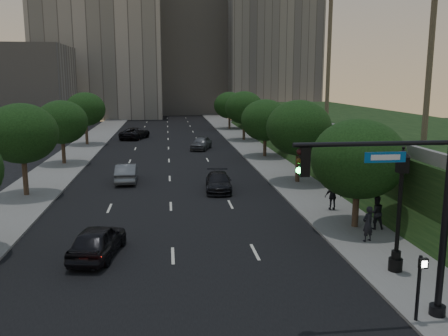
{
  "coord_description": "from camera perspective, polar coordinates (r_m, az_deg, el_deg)",
  "views": [
    {
      "loc": [
        -0.15,
        -16.66,
        8.37
      ],
      "look_at": [
        2.89,
        8.41,
        3.6
      ],
      "focal_mm": 38.0,
      "sensor_mm": 36.0,
      "label": 1
    }
  ],
  "objects": [
    {
      "name": "tree_right_e",
      "position": [
        79.47,
        0.66,
        7.56
      ],
      "size": [
        5.2,
        5.2,
        6.24
      ],
      "color": "#38281C",
      "rests_on": "ground"
    },
    {
      "name": "office_block_mid",
      "position": [
        118.91,
        -4.04,
        12.9
      ],
      "size": [
        22.0,
        18.0,
        26.0
      ],
      "primitive_type": "cube",
      "color": "gray",
      "rests_on": "ground"
    },
    {
      "name": "pedestrian_c",
      "position": [
        30.88,
        12.96,
        -3.36
      ],
      "size": [
        1.05,
        0.51,
        1.73
      ],
      "primitive_type": "imported",
      "rotation": [
        0.0,
        0.0,
        3.06
      ],
      "color": "black",
      "rests_on": "sidewalk_right"
    },
    {
      "name": "tree_left_b",
      "position": [
        36.31,
        -23.15,
        3.84
      ],
      "size": [
        5.0,
        5.0,
        6.71
      ],
      "color": "#38281C",
      "rests_on": "ground"
    },
    {
      "name": "sedan_far_left",
      "position": [
        68.06,
        -10.66,
        4.14
      ],
      "size": [
        4.47,
        6.44,
        1.64
      ],
      "primitive_type": "imported",
      "rotation": [
        0.0,
        0.0,
        2.81
      ],
      "color": "black",
      "rests_on": "ground"
    },
    {
      "name": "office_block_filler",
      "position": [
        90.44,
        -23.82,
        8.93
      ],
      "size": [
        18.0,
        16.0,
        14.0
      ],
      "primitive_type": "cube",
      "color": "gray",
      "rests_on": "ground"
    },
    {
      "name": "pedestrian_a",
      "position": [
        25.44,
        16.91,
        -6.44
      ],
      "size": [
        0.8,
        0.68,
        1.85
      ],
      "primitive_type": "imported",
      "rotation": [
        0.0,
        0.0,
        3.56
      ],
      "color": "black",
      "rests_on": "sidewalk_right"
    },
    {
      "name": "ground",
      "position": [
        18.64,
        -5.94,
        -16.04
      ],
      "size": [
        160.0,
        160.0,
        0.0
      ],
      "primitive_type": "plane",
      "color": "black",
      "rests_on": "ground"
    },
    {
      "name": "pedestrian_signal",
      "position": [
        17.83,
        22.48,
        -12.59
      ],
      "size": [
        0.3,
        0.33,
        2.5
      ],
      "color": "black",
      "rests_on": "ground"
    },
    {
      "name": "sidewalk_left",
      "position": [
        48.45,
        -18.83,
        0.26
      ],
      "size": [
        4.5,
        140.0,
        0.15
      ],
      "primitive_type": "cube",
      "color": "slate",
      "rests_on": "ground"
    },
    {
      "name": "sedan_mid_left",
      "position": [
        39.64,
        -11.65,
        -0.58
      ],
      "size": [
        1.71,
        4.71,
        1.54
      ],
      "primitive_type": "imported",
      "rotation": [
        0.0,
        0.0,
        3.16
      ],
      "color": "#575B60",
      "rests_on": "ground"
    },
    {
      "name": "traffic_signal_mast",
      "position": [
        17.33,
        22.01,
        -5.83
      ],
      "size": [
        5.68,
        0.56,
        7.0
      ],
      "color": "black",
      "rests_on": "ground"
    },
    {
      "name": "pedestrian_b",
      "position": [
        27.62,
        17.8,
        -5.11
      ],
      "size": [
        0.94,
        0.75,
        1.88
      ],
      "primitive_type": "imported",
      "rotation": [
        0.0,
        0.0,
        3.1
      ],
      "color": "black",
      "rests_on": "sidewalk_right"
    },
    {
      "name": "office_block_left",
      "position": [
        109.8,
        -14.6,
        14.35
      ],
      "size": [
        26.0,
        20.0,
        32.0
      ],
      "primitive_type": "cube",
      "color": "gray",
      "rests_on": "ground"
    },
    {
      "name": "sidewalk_right",
      "position": [
        48.52,
        5.57,
        0.8
      ],
      "size": [
        4.5,
        140.0,
        0.15
      ],
      "primitive_type": "cube",
      "color": "slate",
      "rests_on": "ground"
    },
    {
      "name": "tree_left_d",
      "position": [
        62.6,
        -16.35,
        6.79
      ],
      "size": [
        5.0,
        5.0,
        6.71
      ],
      "color": "#38281C",
      "rests_on": "ground"
    },
    {
      "name": "tree_left_c",
      "position": [
        48.9,
        -18.94,
        5.24
      ],
      "size": [
        5.0,
        5.0,
        6.34
      ],
      "color": "#38281C",
      "rests_on": "ground"
    },
    {
      "name": "sedan_near_right",
      "position": [
        35.81,
        -0.68,
        -1.7
      ],
      "size": [
        2.24,
        4.81,
        1.36
      ],
      "primitive_type": "imported",
      "rotation": [
        0.0,
        0.0,
        -0.07
      ],
      "color": "black",
      "rests_on": "ground"
    },
    {
      "name": "tree_right_c",
      "position": [
        50.93,
        4.98,
        5.76
      ],
      "size": [
        5.2,
        5.2,
        6.24
      ],
      "color": "#38281C",
      "rests_on": "ground"
    },
    {
      "name": "tree_right_d",
      "position": [
        64.62,
        2.43,
        7.27
      ],
      "size": [
        5.2,
        5.2,
        6.74
      ],
      "color": "#38281C",
      "rests_on": "ground"
    },
    {
      "name": "tree_right_a",
      "position": [
        27.13,
        15.85,
        1.07
      ],
      "size": [
        5.2,
        5.2,
        6.24
      ],
      "color": "#38281C",
      "rests_on": "ground"
    },
    {
      "name": "tree_right_b",
      "position": [
        38.31,
        8.99,
        4.79
      ],
      "size": [
        5.2,
        5.2,
        6.74
      ],
      "color": "#38281C",
      "rests_on": "ground"
    },
    {
      "name": "road_surface",
      "position": [
        47.4,
        -6.62,
        0.47
      ],
      "size": [
        16.0,
        140.0,
        0.02
      ],
      "primitive_type": "cube",
      "color": "black",
      "rests_on": "ground"
    },
    {
      "name": "sedan_near_left",
      "position": [
        23.56,
        -14.96,
        -8.47
      ],
      "size": [
        2.62,
        4.84,
        1.56
      ],
      "primitive_type": "imported",
      "rotation": [
        0.0,
        0.0,
        2.96
      ],
      "color": "black",
      "rests_on": "ground"
    },
    {
      "name": "parapet_wall",
      "position": [
        46.87,
        10.1,
        5.61
      ],
      "size": [
        0.35,
        90.0,
        0.7
      ],
      "primitive_type": "cube",
      "color": "slate",
      "rests_on": "embankment"
    },
    {
      "name": "office_block_right",
      "position": [
        115.62,
        5.37,
        15.43
      ],
      "size": [
        20.0,
        22.0,
        36.0
      ],
      "primitive_type": "cube",
      "color": "slate",
      "rests_on": "ground"
    },
    {
      "name": "street_lamp",
      "position": [
        21.6,
        20.29,
        -5.38
      ],
      "size": [
        0.64,
        0.64,
        5.62
      ],
      "color": "black",
      "rests_on": "ground"
    },
    {
      "name": "embankment",
      "position": [
        50.25,
        19.33,
        2.81
      ],
      "size": [
        18.0,
        90.0,
        4.0
      ],
      "primitive_type": "cube",
      "color": "black",
      "rests_on": "ground"
    },
    {
      "name": "sedan_far_right",
      "position": [
        56.89,
        -2.75,
        3.03
      ],
      "size": [
        3.24,
        5.0,
        1.58
      ],
      "primitive_type": "imported",
      "rotation": [
        0.0,
        0.0,
        -0.32
      ],
      "color": "#4E5054",
      "rests_on": "ground"
    }
  ]
}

